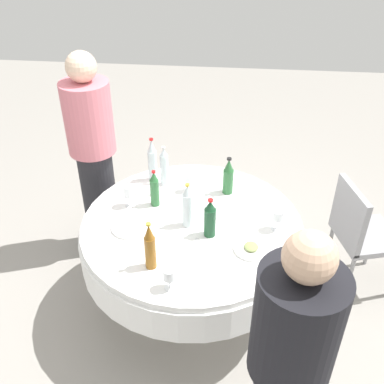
{
  "coord_description": "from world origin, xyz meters",
  "views": [
    {
      "loc": [
        -2.2,
        -0.22,
        2.5
      ],
      "look_at": [
        0.0,
        0.0,
        0.97
      ],
      "focal_mm": 41.95,
      "sensor_mm": 36.0,
      "label": 1
    }
  ],
  "objects_px": {
    "bottle_green_mid": "(228,177)",
    "chair_west": "(359,230)",
    "bottle_clear_west": "(152,161)",
    "wine_glass_west": "(169,275)",
    "bottle_clear_north": "(187,206)",
    "wine_glass_outer": "(278,215)",
    "bottle_dark_green_inner": "(210,219)",
    "wine_glass_inner": "(190,179)",
    "plate_front": "(130,227)",
    "bottle_amber_east": "(150,247)",
    "bottle_clear_right": "(164,167)",
    "plate_south": "(251,249)",
    "wine_glass_mid": "(129,192)",
    "dining_table": "(192,240)",
    "person_east": "(94,156)",
    "person_right": "(286,372)",
    "bottle_green_outer": "(155,189)"
  },
  "relations": [
    {
      "from": "bottle_green_outer",
      "to": "bottle_green_mid",
      "type": "relative_size",
      "value": 0.96
    },
    {
      "from": "bottle_clear_north",
      "to": "plate_front",
      "type": "distance_m",
      "value": 0.38
    },
    {
      "from": "bottle_clear_right",
      "to": "wine_glass_outer",
      "type": "xyz_separation_m",
      "value": [
        -0.42,
        -0.76,
        -0.04
      ]
    },
    {
      "from": "bottle_green_mid",
      "to": "plate_front",
      "type": "bearing_deg",
      "value": 127.54
    },
    {
      "from": "bottle_amber_east",
      "to": "bottle_clear_west",
      "type": "distance_m",
      "value": 0.89
    },
    {
      "from": "bottle_green_mid",
      "to": "plate_south",
      "type": "distance_m",
      "value": 0.61
    },
    {
      "from": "dining_table",
      "to": "bottle_dark_green_inner",
      "type": "height_order",
      "value": "bottle_dark_green_inner"
    },
    {
      "from": "bottle_green_mid",
      "to": "wine_glass_west",
      "type": "height_order",
      "value": "bottle_green_mid"
    },
    {
      "from": "bottle_green_mid",
      "to": "chair_west",
      "type": "height_order",
      "value": "bottle_green_mid"
    },
    {
      "from": "bottle_clear_right",
      "to": "plate_south",
      "type": "height_order",
      "value": "bottle_clear_right"
    },
    {
      "from": "dining_table",
      "to": "bottle_amber_east",
      "type": "bearing_deg",
      "value": 155.75
    },
    {
      "from": "bottle_dark_green_inner",
      "to": "chair_west",
      "type": "xyz_separation_m",
      "value": [
        0.42,
        -1.01,
        -0.34
      ]
    },
    {
      "from": "bottle_green_mid",
      "to": "bottle_clear_north",
      "type": "bearing_deg",
      "value": 148.38
    },
    {
      "from": "bottle_clear_north",
      "to": "wine_glass_outer",
      "type": "bearing_deg",
      "value": -88.7
    },
    {
      "from": "bottle_clear_right",
      "to": "person_east",
      "type": "relative_size",
      "value": 0.19
    },
    {
      "from": "plate_south",
      "to": "person_right",
      "type": "distance_m",
      "value": 0.84
    },
    {
      "from": "person_east",
      "to": "person_right",
      "type": "relative_size",
      "value": 1.04
    },
    {
      "from": "bottle_amber_east",
      "to": "wine_glass_inner",
      "type": "distance_m",
      "value": 0.77
    },
    {
      "from": "bottle_clear_north",
      "to": "wine_glass_inner",
      "type": "bearing_deg",
      "value": 3.78
    },
    {
      "from": "plate_front",
      "to": "wine_glass_west",
      "type": "bearing_deg",
      "value": -145.88
    },
    {
      "from": "bottle_clear_right",
      "to": "wine_glass_mid",
      "type": "bearing_deg",
      "value": 145.06
    },
    {
      "from": "bottle_amber_east",
      "to": "bottle_green_mid",
      "type": "bearing_deg",
      "value": -27.27
    },
    {
      "from": "bottle_clear_right",
      "to": "bottle_dark_green_inner",
      "type": "height_order",
      "value": "bottle_clear_right"
    },
    {
      "from": "person_east",
      "to": "person_right",
      "type": "height_order",
      "value": "person_east"
    },
    {
      "from": "bottle_clear_west",
      "to": "wine_glass_outer",
      "type": "height_order",
      "value": "bottle_clear_west"
    },
    {
      "from": "bottle_clear_west",
      "to": "wine_glass_mid",
      "type": "distance_m",
      "value": 0.35
    },
    {
      "from": "bottle_clear_right",
      "to": "bottle_clear_north",
      "type": "distance_m",
      "value": 0.48
    },
    {
      "from": "bottle_amber_east",
      "to": "bottle_green_outer",
      "type": "relative_size",
      "value": 1.17
    },
    {
      "from": "plate_front",
      "to": "chair_west",
      "type": "xyz_separation_m",
      "value": [
        0.4,
        -1.51,
        -0.23
      ]
    },
    {
      "from": "wine_glass_inner",
      "to": "plate_front",
      "type": "bearing_deg",
      "value": 143.42
    },
    {
      "from": "wine_glass_outer",
      "to": "plate_front",
      "type": "relative_size",
      "value": 0.62
    },
    {
      "from": "bottle_dark_green_inner",
      "to": "person_right",
      "type": "relative_size",
      "value": 0.17
    },
    {
      "from": "bottle_green_outer",
      "to": "bottle_clear_west",
      "type": "distance_m",
      "value": 0.31
    },
    {
      "from": "bottle_dark_green_inner",
      "to": "dining_table",
      "type": "bearing_deg",
      "value": 47.24
    },
    {
      "from": "bottle_clear_west",
      "to": "wine_glass_west",
      "type": "height_order",
      "value": "bottle_clear_west"
    },
    {
      "from": "bottle_green_mid",
      "to": "wine_glass_mid",
      "type": "distance_m",
      "value": 0.67
    },
    {
      "from": "plate_south",
      "to": "person_east",
      "type": "bearing_deg",
      "value": 55.49
    },
    {
      "from": "bottle_clear_right",
      "to": "bottle_green_outer",
      "type": "xyz_separation_m",
      "value": [
        -0.24,
        0.03,
        -0.02
      ]
    },
    {
      "from": "wine_glass_mid",
      "to": "person_east",
      "type": "relative_size",
      "value": 0.1
    },
    {
      "from": "bottle_green_mid",
      "to": "wine_glass_inner",
      "type": "relative_size",
      "value": 1.98
    },
    {
      "from": "bottle_green_outer",
      "to": "plate_south",
      "type": "distance_m",
      "value": 0.75
    },
    {
      "from": "bottle_green_mid",
      "to": "wine_glass_mid",
      "type": "height_order",
      "value": "bottle_green_mid"
    },
    {
      "from": "bottle_clear_right",
      "to": "plate_south",
      "type": "xyz_separation_m",
      "value": [
        -0.63,
        -0.6,
        -0.13
      ]
    },
    {
      "from": "bottle_clear_north",
      "to": "wine_glass_west",
      "type": "xyz_separation_m",
      "value": [
        -0.54,
        0.03,
        -0.05
      ]
    },
    {
      "from": "bottle_dark_green_inner",
      "to": "bottle_clear_west",
      "type": "height_order",
      "value": "bottle_clear_west"
    },
    {
      "from": "bottle_green_mid",
      "to": "wine_glass_mid",
      "type": "relative_size",
      "value": 1.74
    },
    {
      "from": "bottle_clear_right",
      "to": "bottle_clear_north",
      "type": "xyz_separation_m",
      "value": [
        -0.44,
        -0.21,
        0.0
      ]
    },
    {
      "from": "bottle_dark_green_inner",
      "to": "wine_glass_inner",
      "type": "relative_size",
      "value": 1.92
    },
    {
      "from": "wine_glass_outer",
      "to": "wine_glass_mid",
      "type": "relative_size",
      "value": 0.92
    },
    {
      "from": "wine_glass_inner",
      "to": "chair_west",
      "type": "bearing_deg",
      "value": -91.7
    }
  ]
}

